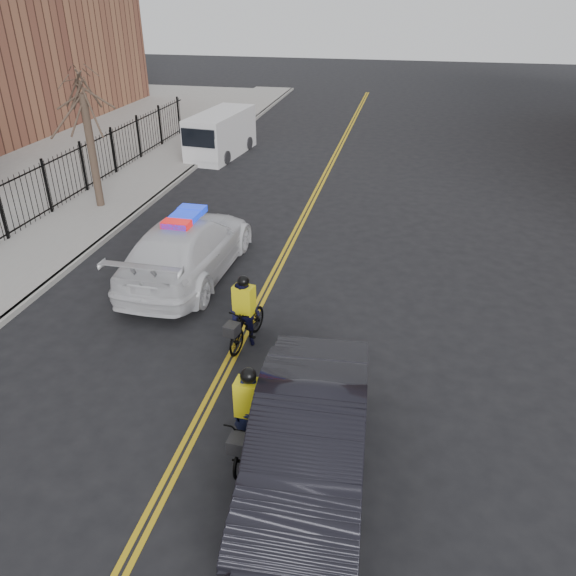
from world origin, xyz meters
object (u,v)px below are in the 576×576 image
(cargo_van, at_px, (220,135))
(cyclist_near, at_px, (250,423))
(dark_sedan, at_px, (308,442))
(cyclist_far, at_px, (245,317))
(police_cruiser, at_px, (188,248))

(cargo_van, distance_m, cyclist_near, 20.03)
(dark_sedan, distance_m, cargo_van, 20.87)
(cyclist_near, distance_m, cyclist_far, 3.48)
(dark_sedan, distance_m, cyclist_near, 1.24)
(police_cruiser, relative_size, cyclist_far, 3.31)
(cyclist_far, bearing_deg, dark_sedan, -49.22)
(police_cruiser, height_order, cyclist_far, police_cruiser)
(cyclist_near, xyz_separation_m, cyclist_far, (-1.04, 3.32, 0.07))
(dark_sedan, bearing_deg, cargo_van, 108.15)
(police_cruiser, bearing_deg, cyclist_near, 120.40)
(cargo_van, relative_size, cyclist_far, 2.80)
(dark_sedan, distance_m, cyclist_far, 4.37)
(cargo_van, bearing_deg, dark_sedan, -61.97)
(police_cruiser, bearing_deg, dark_sedan, 125.52)
(dark_sedan, bearing_deg, police_cruiser, 120.62)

